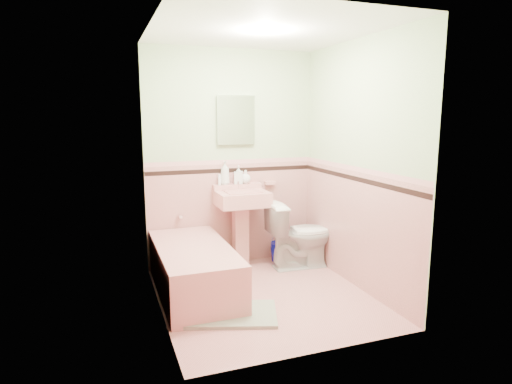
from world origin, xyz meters
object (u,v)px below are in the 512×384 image
object	(u,v)px
soap_bottle_mid	(238,175)
soap_bottle_left	(225,173)
bucket	(279,252)
shoe	(235,312)
soap_bottle_right	(246,177)
toilet	(300,235)
bathtub	(194,271)
medicine_cabinet	(236,120)
sink	(242,230)

from	to	relation	value
soap_bottle_mid	soap_bottle_left	bearing A→B (deg)	180.00
soap_bottle_left	bucket	size ratio (longest dim) A/B	1.19
soap_bottle_left	shoe	size ratio (longest dim) A/B	1.82
soap_bottle_right	toilet	distance (m)	0.93
bathtub	shoe	distance (m)	0.74
shoe	medicine_cabinet	bearing A→B (deg)	91.71
soap_bottle_left	soap_bottle_mid	bearing A→B (deg)	0.00
sink	soap_bottle_left	size ratio (longest dim) A/B	3.31
bucket	soap_bottle_right	bearing A→B (deg)	164.83
bathtub	sink	world-z (taller)	sink
bucket	shoe	world-z (taller)	bucket
toilet	shoe	bearing A→B (deg)	135.18
toilet	bucket	world-z (taller)	toilet
soap_bottle_mid	bucket	bearing A→B (deg)	-12.55
toilet	soap_bottle_right	bearing A→B (deg)	57.51
soap_bottle_right	shoe	world-z (taller)	soap_bottle_right
sink	soap_bottle_right	distance (m)	0.63
soap_bottle_mid	shoe	xyz separation A→B (m)	(-0.49, -1.40, -1.01)
soap_bottle_mid	toilet	world-z (taller)	soap_bottle_mid
soap_bottle_left	bucket	xyz separation A→B (m)	(0.65, -0.11, -0.99)
bathtub	medicine_cabinet	size ratio (longest dim) A/B	2.70
sink	bucket	size ratio (longest dim) A/B	3.95
soap_bottle_right	bucket	xyz separation A→B (m)	(0.40, -0.11, -0.93)
soap_bottle_mid	medicine_cabinet	bearing A→B (deg)	120.03
bathtub	sink	size ratio (longest dim) A/B	1.66
medicine_cabinet	toilet	size ratio (longest dim) A/B	0.72
soap_bottle_right	bathtub	bearing A→B (deg)	-137.84
soap_bottle_left	bucket	world-z (taller)	soap_bottle_left
bucket	shoe	bearing A→B (deg)	-126.87
medicine_cabinet	soap_bottle_left	bearing A→B (deg)	-168.40
soap_bottle_left	shoe	bearing A→B (deg)	-103.00
bucket	shoe	xyz separation A→B (m)	(-0.97, -1.29, -0.05)
soap_bottle_left	bathtub	bearing A→B (deg)	-126.94
bathtub	soap_bottle_right	xyz separation A→B (m)	(0.78, 0.71, 0.82)
bathtub	medicine_cabinet	xyz separation A→B (m)	(0.68, 0.74, 1.47)
shoe	sink	bearing A→B (deg)	88.84
medicine_cabinet	bucket	distance (m)	1.67
medicine_cabinet	shoe	world-z (taller)	medicine_cabinet
soap_bottle_left	soap_bottle_right	xyz separation A→B (m)	(0.25, 0.00, -0.06)
sink	medicine_cabinet	bearing A→B (deg)	90.00
soap_bottle_mid	shoe	bearing A→B (deg)	-109.16
toilet	soap_bottle_mid	bearing A→B (deg)	61.42
bathtub	sink	bearing A→B (deg)	37.93
sink	soap_bottle_left	xyz separation A→B (m)	(-0.15, 0.18, 0.65)
bathtub	bucket	distance (m)	1.33
soap_bottle_right	bucket	distance (m)	1.01
sink	shoe	world-z (taller)	sink
toilet	shoe	world-z (taller)	toilet
soap_bottle_left	toilet	bearing A→B (deg)	-25.81
soap_bottle_right	medicine_cabinet	bearing A→B (deg)	163.92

